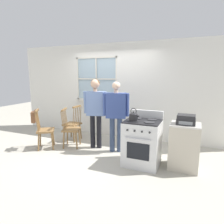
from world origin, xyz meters
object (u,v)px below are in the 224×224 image
person_elderly_left (95,106)px  kettle (133,116)px  side_counter (184,146)px  chair_center_cluster (73,124)px  chair_by_window (45,130)px  chair_near_wall (71,129)px  potted_plant (92,97)px  person_teen_center (116,110)px  stove (142,142)px  handbag (34,117)px  stereo (186,120)px

person_elderly_left → kettle: bearing=-43.1°
side_counter → chair_center_cluster: bearing=168.3°
chair_by_window → side_counter: (3.26, 0.19, -0.01)m
person_elderly_left → chair_center_cluster: bearing=147.4°
chair_center_cluster → kettle: bearing=66.0°
person_elderly_left → side_counter: person_elderly_left is taller
chair_by_window → chair_center_cluster: same height
chair_near_wall → kettle: 1.91m
potted_plant → person_elderly_left: bearing=-57.0°
chair_by_window → person_teen_center: size_ratio=0.59×
potted_plant → chair_near_wall: bearing=-87.4°
chair_near_wall → kettle: (1.77, -0.42, 0.57)m
person_elderly_left → stove: 1.51m
chair_by_window → chair_center_cluster: bearing=-55.5°
chair_by_window → potted_plant: 1.78m
chair_near_wall → person_teen_center: person_teen_center is taller
chair_by_window → person_teen_center: person_teen_center is taller
chair_center_cluster → handbag: (-0.48, -0.94, 0.36)m
chair_center_cluster → side_counter: chair_center_cluster is taller
chair_by_window → stove: size_ratio=0.91×
chair_by_window → chair_near_wall: same height
chair_by_window → person_elderly_left: bearing=-101.1°
chair_center_cluster → side_counter: 3.03m
stove → handbag: stove is taller
chair_by_window → stove: (2.46, 0.05, 0.02)m
person_teen_center → stove: person_teen_center is taller
chair_center_cluster → stereo: bearing=77.7°
chair_near_wall → stove: (1.93, -0.29, 0.02)m
person_elderly_left → stereo: 2.14m
chair_center_cluster → stove: (2.17, -0.76, 0.02)m
chair_center_cluster → person_elderly_left: (0.86, -0.27, 0.60)m
chair_near_wall → person_teen_center: 1.31m
chair_by_window → person_teen_center: bearing=-109.9°
chair_center_cluster → side_counter: (2.97, -0.61, -0.01)m
handbag → person_teen_center: bearing=18.0°
kettle → side_counter: (0.96, 0.27, -0.57)m
potted_plant → stereo: potted_plant is taller
chair_center_cluster → stereo: stereo is taller
potted_plant → person_teen_center: bearing=-41.3°
chair_center_cluster → side_counter: size_ratio=1.10×
handbag → side_counter: size_ratio=0.34×
chair_near_wall → chair_center_cluster: (-0.24, 0.47, 0.00)m
side_counter → stereo: stereo is taller
person_elderly_left → stereo: person_elderly_left is taller
handbag → side_counter: 3.49m
person_teen_center → handbag: bearing=-178.0°
chair_by_window → handbag: bearing=90.0°
stove → handbag: size_ratio=3.53×
person_teen_center → potted_plant: size_ratio=6.04×
person_elderly_left → kettle: 1.31m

